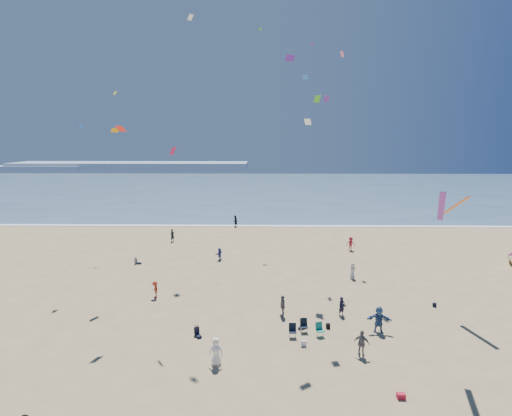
{
  "coord_description": "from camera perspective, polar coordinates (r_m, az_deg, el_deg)",
  "views": [
    {
      "loc": [
        2.45,
        -18.6,
        13.99
      ],
      "look_at": [
        2.0,
        8.0,
        9.4
      ],
      "focal_mm": 28.0,
      "sensor_mm": 36.0,
      "label": 1
    }
  ],
  "objects": [
    {
      "name": "white_tote",
      "position": [
        29.03,
        6.83,
        -18.65
      ],
      "size": [
        0.35,
        0.2,
        0.4
      ],
      "primitive_type": "cube",
      "color": "silver",
      "rests_on": "ground"
    },
    {
      "name": "kites_aloft",
      "position": [
        31.63,
        12.59,
        12.24
      ],
      "size": [
        42.54,
        43.6,
        25.0
      ],
      "color": "orange",
      "rests_on": "ground"
    },
    {
      "name": "cooler",
      "position": [
        25.38,
        20.01,
        -23.91
      ],
      "size": [
        0.45,
        0.3,
        0.3
      ],
      "primitive_type": "cube",
      "color": "red",
      "rests_on": "ground"
    },
    {
      "name": "headland_near",
      "position": [
        210.65,
        -28.25,
        5.1
      ],
      "size": [
        40.0,
        14.0,
        2.0
      ],
      "primitive_type": "cube",
      "color": "#7A8EA8",
      "rests_on": "ground"
    },
    {
      "name": "ground",
      "position": [
        23.41,
        -5.88,
        -26.98
      ],
      "size": [
        220.0,
        220.0,
        0.0
      ],
      "primitive_type": "plane",
      "color": "tan",
      "rests_on": "ground"
    },
    {
      "name": "surf_line",
      "position": [
        65.16,
        -1.21,
        -2.57
      ],
      "size": [
        220.0,
        1.2,
        0.08
      ],
      "primitive_type": "cube",
      "color": "white",
      "rests_on": "ground"
    },
    {
      "name": "ocean",
      "position": [
        114.48,
        -0.26,
        2.8
      ],
      "size": [
        220.0,
        100.0,
        0.06
      ],
      "primitive_type": "cube",
      "color": "#476B84",
      "rests_on": "ground"
    },
    {
      "name": "headland_far",
      "position": [
        199.06,
        -17.4,
        5.79
      ],
      "size": [
        110.0,
        20.0,
        3.2
      ],
      "primitive_type": "cube",
      "color": "#7A8EA8",
      "rests_on": "ground"
    },
    {
      "name": "black_backpack",
      "position": [
        31.62,
        10.25,
        -16.25
      ],
      "size": [
        0.3,
        0.22,
        0.38
      ],
      "primitive_type": "cube",
      "color": "black",
      "rests_on": "ground"
    },
    {
      "name": "chair_cluster",
      "position": [
        30.24,
        7.12,
        -16.78
      ],
      "size": [
        2.69,
        1.43,
        1.0
      ],
      "color": "black",
      "rests_on": "ground"
    },
    {
      "name": "seated_group",
      "position": [
        29.01,
        -3.01,
        -18.11
      ],
      "size": [
        18.98,
        29.45,
        0.84
      ],
      "color": "silver",
      "rests_on": "ground"
    },
    {
      "name": "standing_flyers",
      "position": [
        36.89,
        2.49,
        -11.05
      ],
      "size": [
        24.61,
        52.39,
        1.93
      ],
      "color": "silver",
      "rests_on": "ground"
    },
    {
      "name": "navy_bag",
      "position": [
        37.85,
        24.14,
        -12.52
      ],
      "size": [
        0.28,
        0.18,
        0.34
      ],
      "primitive_type": "cube",
      "color": "black",
      "rests_on": "ground"
    }
  ]
}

